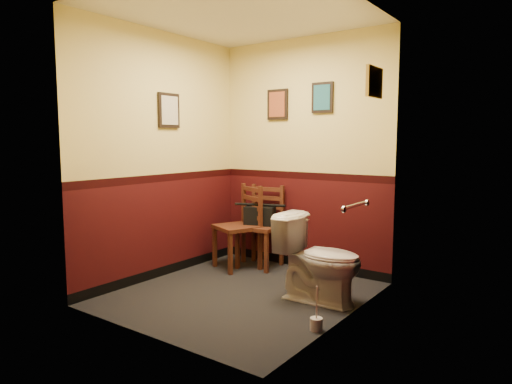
% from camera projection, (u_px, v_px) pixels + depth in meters
% --- Properties ---
extents(floor, '(2.20, 2.40, 0.00)m').
position_uv_depth(floor, '(241.00, 294.00, 4.54)').
color(floor, black).
rests_on(floor, ground).
extents(ceiling, '(2.20, 2.40, 0.00)m').
position_uv_depth(ceiling, '(240.00, 13.00, 4.23)').
color(ceiling, silver).
rests_on(ceiling, ground).
extents(wall_back, '(2.20, 0.00, 2.70)m').
position_uv_depth(wall_back, '(303.00, 155.00, 5.35)').
color(wall_back, '#3A0B0D').
rests_on(wall_back, ground).
extents(wall_front, '(2.20, 0.00, 2.70)m').
position_uv_depth(wall_front, '(143.00, 163.00, 3.42)').
color(wall_front, '#3A0B0D').
rests_on(wall_front, ground).
extents(wall_left, '(0.00, 2.40, 2.70)m').
position_uv_depth(wall_left, '(162.00, 156.00, 5.02)').
color(wall_left, '#3A0B0D').
rests_on(wall_left, ground).
extents(wall_right, '(0.00, 2.40, 2.70)m').
position_uv_depth(wall_right, '(347.00, 161.00, 3.74)').
color(wall_right, '#3A0B0D').
rests_on(wall_right, ground).
extents(grab_bar, '(0.05, 0.56, 0.06)m').
position_uv_depth(grab_bar, '(355.00, 206.00, 4.01)').
color(grab_bar, silver).
rests_on(grab_bar, wall_right).
extents(framed_print_back_a, '(0.28, 0.04, 0.36)m').
position_uv_depth(framed_print_back_a, '(278.00, 104.00, 5.47)').
color(framed_print_back_a, black).
rests_on(framed_print_back_a, wall_back).
extents(framed_print_back_b, '(0.26, 0.04, 0.34)m').
position_uv_depth(framed_print_back_b, '(322.00, 98.00, 5.12)').
color(framed_print_back_b, black).
rests_on(framed_print_back_b, wall_back).
extents(framed_print_left, '(0.04, 0.30, 0.38)m').
position_uv_depth(framed_print_left, '(169.00, 110.00, 5.03)').
color(framed_print_left, black).
rests_on(framed_print_left, wall_left).
extents(framed_print_right, '(0.04, 0.34, 0.28)m').
position_uv_depth(framed_print_right, '(374.00, 82.00, 4.16)').
color(framed_print_right, olive).
rests_on(framed_print_right, wall_right).
extents(toilet, '(0.84, 0.49, 0.81)m').
position_uv_depth(toilet, '(319.00, 260.00, 4.29)').
color(toilet, white).
rests_on(toilet, floor).
extents(toilet_brush, '(0.10, 0.10, 0.37)m').
position_uv_depth(toilet_brush, '(316.00, 323.00, 3.66)').
color(toilet_brush, silver).
rests_on(toilet_brush, floor).
extents(chair_left, '(0.61, 0.61, 0.99)m').
position_uv_depth(chair_left, '(240.00, 227.00, 5.43)').
color(chair_left, '#542819').
rests_on(chair_left, floor).
extents(chair_right, '(0.50, 0.50, 0.98)m').
position_uv_depth(chair_right, '(262.00, 226.00, 5.50)').
color(chair_right, '#542819').
rests_on(chair_right, floor).
extents(handbag, '(0.39, 0.28, 0.26)m').
position_uv_depth(handbag, '(260.00, 216.00, 5.45)').
color(handbag, black).
rests_on(handbag, chair_right).
extents(tp_stack, '(0.21, 0.13, 0.28)m').
position_uv_depth(tp_stack, '(298.00, 260.00, 5.36)').
color(tp_stack, silver).
rests_on(tp_stack, floor).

